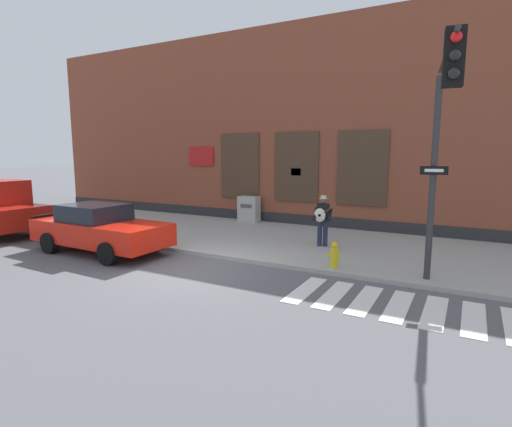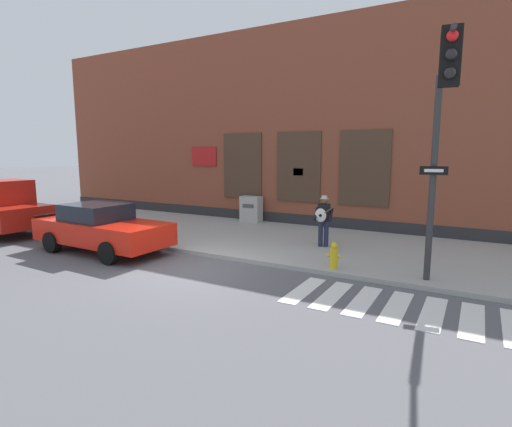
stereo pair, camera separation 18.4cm
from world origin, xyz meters
The scene contains 9 objects.
ground_plane centered at (0.00, 0.00, 0.00)m, with size 160.00×160.00×0.00m, color #56565B.
sidewalk centered at (0.00, 4.21, 0.06)m, with size 28.00×5.91×0.12m.
building_backdrop centered at (0.00, 9.16, 4.17)m, with size 28.00×4.06×8.34m.
crosswalk centered at (5.67, -0.04, 0.01)m, with size 5.20×1.90×0.01m.
red_car centered at (-3.72, 0.17, 0.77)m, with size 4.64×2.07×1.53m.
busker centered at (2.34, 3.79, 1.06)m, with size 0.76×0.62×1.65m.
traffic_light centered at (5.86, 0.46, 3.55)m, with size 0.87×3.44×4.89m.
utility_box centered at (-2.03, 6.72, 0.68)m, with size 0.91×0.53×1.12m.
fire_hydrant centered at (3.44, 1.61, 0.47)m, with size 0.38×0.20×0.70m.
Camera 2 is at (6.64, -8.23, 3.12)m, focal length 28.00 mm.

